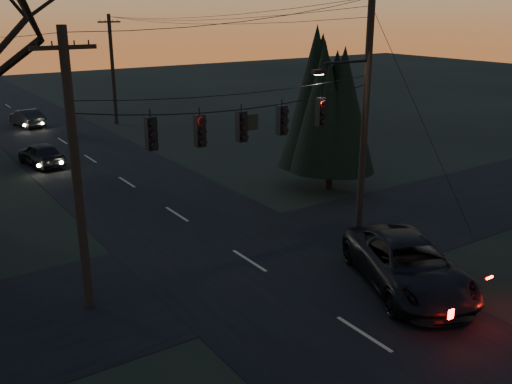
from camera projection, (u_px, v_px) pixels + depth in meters
main_road at (142, 192)px, 28.98m from camera, size 8.00×120.00×0.02m
cross_road at (249, 261)px, 21.08m from camera, size 60.00×7.00×0.02m
utility_pole_right at (358, 230)px, 24.00m from camera, size 5.00×0.30×10.00m
utility_pole_left at (90, 306)px, 17.90m from camera, size 1.80×0.30×8.50m
utility_pole_far_r at (117, 124)px, 46.12m from camera, size 1.80×0.30×8.50m
span_signal_assembly at (243, 124)px, 19.36m from camera, size 11.50×0.44×1.68m
evergreen_right at (332, 106)px, 28.18m from camera, size 3.99×3.99×7.40m
suv_near at (408, 265)px, 18.81m from camera, size 4.91×6.61×1.67m
sedan_oncoming_a at (41, 154)px, 33.61m from camera, size 2.11×4.28×1.40m
sedan_oncoming_b at (27, 118)px, 44.69m from camera, size 2.07×4.31×1.36m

